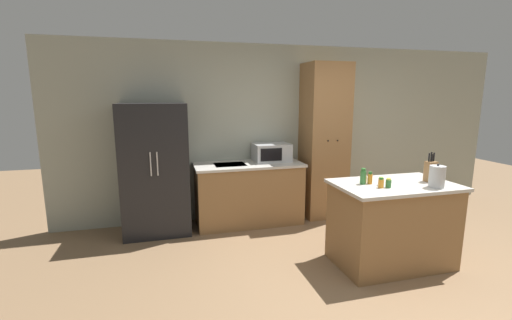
% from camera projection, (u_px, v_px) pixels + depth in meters
% --- Properties ---
extents(ground_plane, '(14.00, 14.00, 0.00)m').
position_uv_depth(ground_plane, '(379.00, 284.00, 3.42)').
color(ground_plane, '#846647').
extents(wall_back, '(7.20, 0.06, 2.60)m').
position_uv_depth(wall_back, '(295.00, 131.00, 5.39)').
color(wall_back, '#9EA393').
rests_on(wall_back, ground_plane).
extents(refrigerator, '(0.87, 0.67, 1.76)m').
position_uv_depth(refrigerator, '(155.00, 169.00, 4.58)').
color(refrigerator, black).
rests_on(refrigerator, ground_plane).
extents(back_counter, '(1.56, 0.67, 0.89)m').
position_uv_depth(back_counter, '(249.00, 193.00, 5.00)').
color(back_counter, olive).
rests_on(back_counter, ground_plane).
extents(pantry_cabinet, '(0.63, 0.57, 2.33)m').
position_uv_depth(pantry_cabinet, '(324.00, 141.00, 5.22)').
color(pantry_cabinet, olive).
rests_on(pantry_cabinet, ground_plane).
extents(kitchen_island, '(1.28, 0.79, 0.92)m').
position_uv_depth(kitchen_island, '(392.00, 224.00, 3.77)').
color(kitchen_island, olive).
rests_on(kitchen_island, ground_plane).
extents(microwave, '(0.53, 0.40, 0.26)m').
position_uv_depth(microwave, '(271.00, 152.00, 5.08)').
color(microwave, '#B2B5B7').
rests_on(microwave, back_counter).
extents(knife_block, '(0.11, 0.09, 0.33)m').
position_uv_depth(knife_block, '(431.00, 171.00, 3.75)').
color(knife_block, olive).
rests_on(knife_block, kitchen_island).
extents(spice_bottle_tall_dark, '(0.06, 0.06, 0.10)m').
position_uv_depth(spice_bottle_tall_dark, '(388.00, 183.00, 3.51)').
color(spice_bottle_tall_dark, '#337033').
rests_on(spice_bottle_tall_dark, kitchen_island).
extents(spice_bottle_short_red, '(0.06, 0.06, 0.17)m').
position_uv_depth(spice_bottle_short_red, '(363.00, 177.00, 3.65)').
color(spice_bottle_short_red, '#337033').
rests_on(spice_bottle_short_red, kitchen_island).
extents(spice_bottle_amber_oil, '(0.05, 0.05, 0.09)m').
position_uv_depth(spice_bottle_amber_oil, '(381.00, 181.00, 3.61)').
color(spice_bottle_amber_oil, '#563319').
rests_on(spice_bottle_amber_oil, kitchen_island).
extents(spice_bottle_green_herb, '(0.05, 0.05, 0.13)m').
position_uv_depth(spice_bottle_green_herb, '(370.00, 178.00, 3.66)').
color(spice_bottle_green_herb, orange).
rests_on(spice_bottle_green_herb, kitchen_island).
extents(spice_bottle_pale_salt, '(0.04, 0.04, 0.08)m').
position_uv_depth(spice_bottle_pale_salt, '(365.00, 179.00, 3.72)').
color(spice_bottle_pale_salt, gold).
rests_on(spice_bottle_pale_salt, kitchen_island).
extents(spice_bottle_orange_cap, '(0.06, 0.06, 0.11)m').
position_uv_depth(spice_bottle_orange_cap, '(381.00, 183.00, 3.50)').
color(spice_bottle_orange_cap, orange).
rests_on(spice_bottle_orange_cap, kitchen_island).
extents(kettle, '(0.15, 0.15, 0.25)m').
position_uv_depth(kettle, '(437.00, 177.00, 3.50)').
color(kettle, '#B2B5B7').
rests_on(kettle, kitchen_island).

